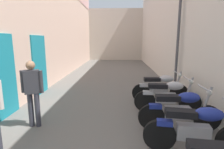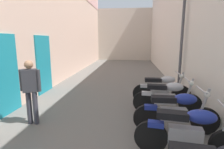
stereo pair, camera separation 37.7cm
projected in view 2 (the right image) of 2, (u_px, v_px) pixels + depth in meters
The scene contains 9 objects.
ground_plane at pixel (112, 93), 6.94m from camera, with size 35.66×35.66×0.00m, color #66635E.
building_right at pixel (182, 0), 7.88m from camera, with size 0.45×19.66×7.54m.
building_far_end at pixel (125, 35), 18.99m from camera, with size 8.34×2.00×5.10m, color beige.
motorcycle_fourth at pixel (189, 131), 3.07m from camera, with size 1.84×0.58×1.04m.
motorcycle_fifth at pixel (176, 111), 3.94m from camera, with size 1.85×0.58×1.04m.
motorcycle_sixth at pixel (167, 96), 4.95m from camera, with size 1.85×0.58×1.04m.
motorcycle_seventh at pixel (162, 88), 5.83m from camera, with size 1.85×0.58×1.04m.
pedestrian_further_down at pixel (31, 88), 4.28m from camera, with size 0.52×0.32×1.57m.
street_lamp at pixel (181, 17), 6.32m from camera, with size 0.79×0.18×4.83m.
Camera 2 is at (0.72, 1.19, 2.03)m, focal length 28.85 mm.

